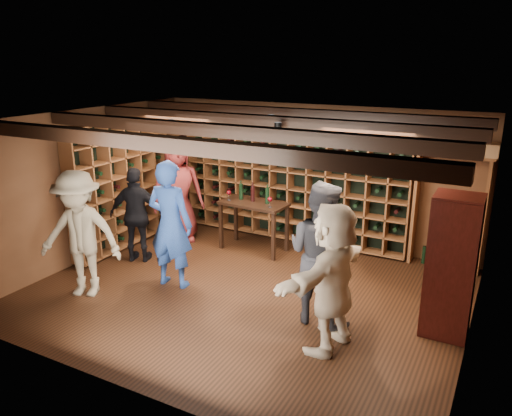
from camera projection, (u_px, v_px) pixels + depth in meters
The scene contains 13 objects.
ground at pixel (245, 292), 7.28m from camera, with size 6.00×6.00×0.00m, color black.
room_shell at pixel (246, 126), 6.61m from camera, with size 6.00×6.00×6.00m.
wine_rack_back at pixel (282, 178), 9.15m from camera, with size 4.65×0.30×2.20m.
wine_rack_left at pixel (129, 182), 8.91m from camera, with size 0.30×2.65×2.20m.
crate_shelf at pixel (454, 173), 7.70m from camera, with size 1.20×0.32×2.07m.
display_cabinet at pixel (451, 269), 5.98m from camera, with size 0.55×0.50×1.75m.
man_blue_shirt at pixel (170, 224), 7.26m from camera, with size 0.70×0.46×1.91m, color navy.
man_grey_suit at pixel (320, 253), 6.25m from camera, with size 0.91×0.71×1.87m, color black.
guest_red_floral at pixel (178, 190), 9.09m from camera, with size 0.93×0.61×1.91m, color maroon.
guest_woman_black at pixel (137, 215), 8.19m from camera, with size 0.93×0.39×1.59m, color black.
guest_khaki at pixel (80, 234), 6.98m from camera, with size 1.18×0.68×1.83m, color #7F7057.
guest_beige at pixel (332, 278), 5.67m from camera, with size 1.65×0.53×1.78m, color #BFA88C.
tasting_table at pixel (253, 208), 8.66m from camera, with size 1.19×0.64×1.16m.
Camera 1 is at (3.22, -5.76, 3.31)m, focal length 35.00 mm.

